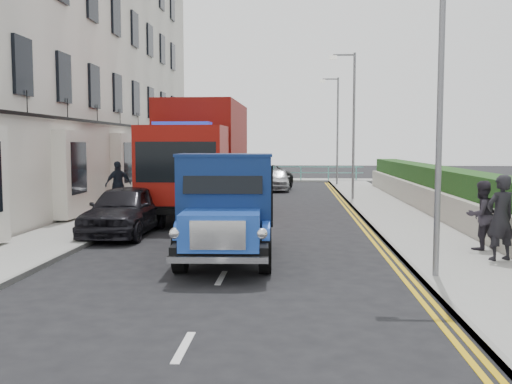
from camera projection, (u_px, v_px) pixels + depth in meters
name	position (u px, v px, depth m)	size (l,w,h in m)	color
ground	(232.00, 258.00, 13.63)	(120.00, 120.00, 0.00)	black
pavement_west	(127.00, 211.00, 22.91)	(2.40, 38.00, 0.12)	gray
pavement_east	(392.00, 213.00, 22.23)	(2.60, 38.00, 0.12)	gray
promenade	(274.00, 180.00, 42.46)	(30.00, 2.50, 0.12)	gray
sea_plane	(282.00, 165.00, 73.29)	(120.00, 120.00, 0.00)	slate
terrace_west	(60.00, 49.00, 26.57)	(6.31, 30.20, 14.25)	silver
garden_east	(442.00, 191.00, 22.03)	(1.45, 28.00, 1.75)	#B2AD9E
seafront_railing	(273.00, 173.00, 41.62)	(13.00, 0.08, 1.11)	#59B2A5
lamp_near	(434.00, 78.00, 11.03)	(1.23, 0.18, 7.00)	slate
lamp_mid	(351.00, 117.00, 26.94)	(1.23, 0.18, 7.00)	slate
lamp_far	(336.00, 124.00, 36.88)	(1.23, 0.18, 7.00)	slate
bedford_lorry	(226.00, 215.00, 12.85)	(2.30, 5.32, 2.47)	black
red_lorry	(201.00, 155.00, 21.87)	(2.93, 8.34, 4.35)	black
parked_car_front	(125.00, 210.00, 17.15)	(1.78, 4.43, 1.51)	black
parked_car_mid	(203.00, 187.00, 25.67)	(1.64, 4.72, 1.55)	#5FA0CD
parked_car_rear	(187.00, 186.00, 27.05)	(2.09, 5.15, 1.49)	silver
seafront_car_left	(262.00, 176.00, 36.00)	(2.42, 5.26, 1.46)	black
seafront_car_right	(277.00, 179.00, 33.43)	(1.56, 3.87, 1.32)	#A7A7AC
pedestrian_east_near	(500.00, 218.00, 12.76)	(0.70, 0.46, 1.93)	black
pedestrian_east_far	(481.00, 215.00, 14.07)	(0.83, 0.65, 1.71)	#2D2831
pedestrian_west_near	(118.00, 185.00, 23.29)	(1.12, 0.47, 1.91)	#19222E
pedestrian_west_far	(159.00, 180.00, 27.87)	(0.84, 0.55, 1.72)	#40312E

